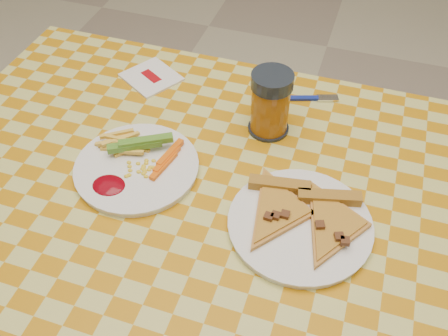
# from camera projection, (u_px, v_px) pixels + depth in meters

# --- Properties ---
(table) EXTENTS (1.28, 0.88, 0.76)m
(table) POSITION_uv_depth(u_px,v_px,m) (222.00, 223.00, 0.99)
(table) COLOR white
(table) RESTS_ON ground
(plate_left) EXTENTS (0.27, 0.27, 0.01)m
(plate_left) POSITION_uv_depth(u_px,v_px,m) (137.00, 168.00, 0.99)
(plate_left) COLOR white
(plate_left) RESTS_ON table
(plate_right) EXTENTS (0.32, 0.32, 0.01)m
(plate_right) POSITION_uv_depth(u_px,v_px,m) (300.00, 225.00, 0.89)
(plate_right) COLOR white
(plate_right) RESTS_ON table
(fries_veggies) EXTENTS (0.19, 0.18, 0.04)m
(fries_veggies) POSITION_uv_depth(u_px,v_px,m) (135.00, 156.00, 0.99)
(fries_veggies) COLOR #F6C04E
(fries_veggies) RESTS_ON plate_left
(pizza_slices) EXTENTS (0.28, 0.25, 0.02)m
(pizza_slices) POSITION_uv_depth(u_px,v_px,m) (304.00, 213.00, 0.89)
(pizza_slices) COLOR #C3833C
(pizza_slices) RESTS_ON plate_right
(drink_glass) EXTENTS (0.09, 0.09, 0.14)m
(drink_glass) POSITION_uv_depth(u_px,v_px,m) (270.00, 104.00, 1.02)
(drink_glass) COLOR black
(drink_glass) RESTS_ON table
(napkin) EXTENTS (0.16, 0.16, 0.01)m
(napkin) POSITION_uv_depth(u_px,v_px,m) (151.00, 77.00, 1.20)
(napkin) COLOR white
(napkin) RESTS_ON table
(fork) EXTENTS (0.15, 0.06, 0.01)m
(fork) POSITION_uv_depth(u_px,v_px,m) (306.00, 98.00, 1.14)
(fork) COLOR navy
(fork) RESTS_ON table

